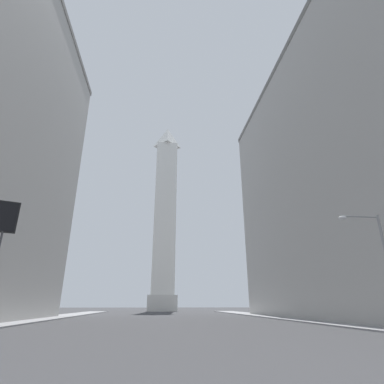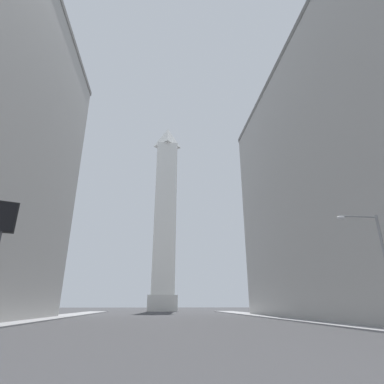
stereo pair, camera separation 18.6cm
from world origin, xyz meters
name	(u,v)px [view 1 (the left image)]	position (x,y,z in m)	size (l,w,h in m)	color
sidewalk_left	(2,324)	(-17.37, 32.98, 0.07)	(5.00, 109.95, 0.15)	gray
sidewalk_right	(322,322)	(17.37, 32.98, 0.07)	(5.00, 109.95, 0.15)	gray
building_right	(367,165)	(27.79, 33.45, 20.85)	(20.36, 58.97, 41.68)	#B2AFAA
obelisk	(165,213)	(0.00, 91.62, 29.76)	(8.58, 8.58, 61.75)	silver
street_lamp	(380,258)	(14.14, 17.50, 5.10)	(3.26, 0.36, 8.26)	gray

